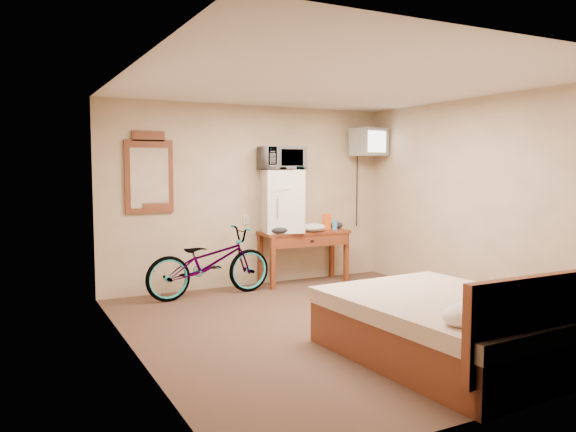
# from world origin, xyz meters

# --- Properties ---
(room) EXTENTS (4.60, 4.64, 2.50)m
(room) POSITION_xyz_m (-0.00, 0.00, 1.25)
(room) COLOR #452E22
(room) RESTS_ON ground
(desk) EXTENTS (1.30, 0.54, 0.75)m
(desk) POSITION_xyz_m (0.71, 2.00, 0.62)
(desk) COLOR maroon
(desk) RESTS_ON floor
(mini_fridge) EXTENTS (0.62, 0.60, 0.86)m
(mini_fridge) POSITION_xyz_m (0.36, 2.04, 1.18)
(mini_fridge) COLOR white
(mini_fridge) RESTS_ON desk
(microwave) EXTENTS (0.59, 0.40, 0.32)m
(microwave) POSITION_xyz_m (0.36, 2.04, 1.77)
(microwave) COLOR white
(microwave) RESTS_ON mini_fridge
(snack_bag) EXTENTS (0.13, 0.10, 0.23)m
(snack_bag) POSITION_xyz_m (1.07, 2.01, 0.87)
(snack_bag) COLOR #FC5E16
(snack_bag) RESTS_ON desk
(blue_cup) EXTENTS (0.08, 0.08, 0.14)m
(blue_cup) POSITION_xyz_m (1.18, 1.97, 0.82)
(blue_cup) COLOR #3B92CB
(blue_cup) RESTS_ON desk
(cloth_cream) EXTENTS (0.39, 0.30, 0.12)m
(cloth_cream) POSITION_xyz_m (0.76, 1.88, 0.81)
(cloth_cream) COLOR beige
(cloth_cream) RESTS_ON desk
(cloth_dark_a) EXTENTS (0.27, 0.20, 0.10)m
(cloth_dark_a) POSITION_xyz_m (0.23, 1.87, 0.80)
(cloth_dark_a) COLOR black
(cloth_dark_a) RESTS_ON desk
(cloth_dark_b) EXTENTS (0.21, 0.17, 0.10)m
(cloth_dark_b) POSITION_xyz_m (1.26, 2.06, 0.80)
(cloth_dark_b) COLOR black
(cloth_dark_b) RESTS_ON desk
(crt_television) EXTENTS (0.54, 0.62, 0.41)m
(crt_television) POSITION_xyz_m (1.80, 2.02, 2.02)
(crt_television) COLOR black
(crt_television) RESTS_ON room
(wall_mirror) EXTENTS (0.61, 0.04, 1.04)m
(wall_mirror) POSITION_xyz_m (-1.41, 2.27, 1.57)
(wall_mirror) COLOR brown
(wall_mirror) RESTS_ON room
(bicycle) EXTENTS (1.71, 0.69, 0.88)m
(bicycle) POSITION_xyz_m (-0.77, 1.86, 0.44)
(bicycle) COLOR black
(bicycle) RESTS_ON floor
(bed) EXTENTS (1.67, 2.15, 0.90)m
(bed) POSITION_xyz_m (0.29, -1.37, 0.29)
(bed) COLOR brown
(bed) RESTS_ON floor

